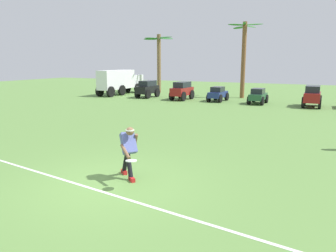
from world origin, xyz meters
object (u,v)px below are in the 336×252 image
at_px(parked_car_slot_c, 218,94).
at_px(parked_car_slot_d, 258,96).
at_px(box_truck, 120,81).
at_px(palm_tree_far_left, 159,59).
at_px(parked_car_slot_e, 312,96).
at_px(frisbee_in_flight, 131,161).
at_px(parked_car_slot_a, 148,89).
at_px(palm_tree_left_of_centre, 244,55).
at_px(frisbee_thrower, 128,149).
at_px(parked_car_slot_b, 182,90).

distance_m(parked_car_slot_c, parked_car_slot_d, 3.04).
distance_m(box_truck, palm_tree_far_left, 4.44).
distance_m(parked_car_slot_c, parked_car_slot_e, 6.58).
bearing_deg(frisbee_in_flight, parked_car_slot_c, 101.64).
bearing_deg(parked_car_slot_a, parked_car_slot_c, 0.68).
distance_m(parked_car_slot_a, parked_car_slot_e, 12.66).
distance_m(palm_tree_far_left, palm_tree_left_of_centre, 8.48).
xyz_separation_m(parked_car_slot_c, box_truck, (-9.59, 1.01, 0.67)).
bearing_deg(frisbee_in_flight, frisbee_thrower, 127.63).
distance_m(frisbee_in_flight, parked_car_slot_a, 20.15).
height_order(parked_car_slot_b, palm_tree_far_left, palm_tree_far_left).
distance_m(frisbee_in_flight, parked_car_slot_b, 18.58).
height_order(frisbee_in_flight, palm_tree_left_of_centre, palm_tree_left_of_centre).
bearing_deg(frisbee_in_flight, parked_car_slot_b, 110.43).
relative_size(parked_car_slot_d, palm_tree_left_of_centre, 0.36).
relative_size(parked_car_slot_d, palm_tree_far_left, 0.40).
bearing_deg(palm_tree_left_of_centre, box_truck, -168.95).
distance_m(frisbee_thrower, box_truck, 22.15).
bearing_deg(parked_car_slot_a, box_truck, 162.77).
bearing_deg(box_truck, palm_tree_left_of_centre, 11.05).
bearing_deg(parked_car_slot_e, parked_car_slot_c, 177.84).
bearing_deg(frisbee_in_flight, parked_car_slot_e, 80.50).
xyz_separation_m(parked_car_slot_a, parked_car_slot_c, (6.09, 0.07, -0.18)).
bearing_deg(frisbee_in_flight, box_truck, 125.27).
bearing_deg(parked_car_slot_a, frisbee_in_flight, -61.09).
relative_size(frisbee_thrower, parked_car_slot_e, 0.59).
height_order(box_truck, palm_tree_left_of_centre, palm_tree_left_of_centre).
bearing_deg(frisbee_thrower, parked_car_slot_b, 109.68).
distance_m(parked_car_slot_a, parked_car_slot_b, 3.26).
xyz_separation_m(parked_car_slot_c, palm_tree_left_of_centre, (1.07, 3.10, 2.93)).
height_order(frisbee_thrower, box_truck, box_truck).
xyz_separation_m(frisbee_thrower, parked_car_slot_e, (3.41, 16.84, -0.04)).
distance_m(parked_car_slot_a, box_truck, 3.70).
distance_m(parked_car_slot_e, box_truck, 16.22).
xyz_separation_m(frisbee_thrower, palm_tree_left_of_centre, (-2.09, 20.18, 2.71)).
bearing_deg(frisbee_in_flight, parked_car_slot_a, 118.91).
distance_m(frisbee_in_flight, parked_car_slot_c, 18.08).
bearing_deg(parked_car_slot_b, palm_tree_left_of_centre, 40.99).
xyz_separation_m(frisbee_thrower, parked_car_slot_a, (-9.26, 17.01, -0.04)).
height_order(frisbee_thrower, parked_car_slot_b, parked_car_slot_b).
distance_m(parked_car_slot_c, palm_tree_far_left, 8.87).
height_order(parked_car_slot_b, palm_tree_left_of_centre, palm_tree_left_of_centre).
distance_m(box_truck, palm_tree_left_of_centre, 11.10).
relative_size(parked_car_slot_b, palm_tree_left_of_centre, 0.39).
height_order(parked_car_slot_d, palm_tree_far_left, palm_tree_far_left).
relative_size(parked_car_slot_d, box_truck, 0.37).
xyz_separation_m(frisbee_in_flight, box_truck, (-13.24, 18.72, 0.51)).
xyz_separation_m(frisbee_thrower, box_truck, (-12.76, 18.10, 0.45)).
relative_size(frisbee_thrower, box_truck, 0.23).
xyz_separation_m(parked_car_slot_d, parked_car_slot_e, (3.54, -0.05, 0.18)).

